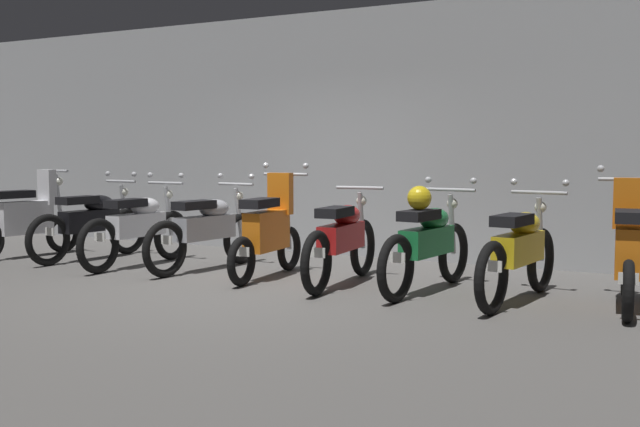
# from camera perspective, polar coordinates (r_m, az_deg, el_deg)

# --- Properties ---
(ground_plane) EXTENTS (80.00, 80.00, 0.00)m
(ground_plane) POSITION_cam_1_polar(r_m,az_deg,el_deg) (8.03, -6.07, -5.47)
(ground_plane) COLOR #565451
(back_wall) EXTENTS (16.00, 0.30, 3.32)m
(back_wall) POSITION_cam_1_polar(r_m,az_deg,el_deg) (10.32, 2.38, 6.07)
(back_wall) COLOR #9EA0A3
(back_wall) RESTS_ON ground
(motorbike_slot_0) EXTENTS (0.56, 1.67, 1.18)m
(motorbike_slot_0) POSITION_cam_1_polar(r_m,az_deg,el_deg) (10.82, -21.37, -0.33)
(motorbike_slot_0) COLOR black
(motorbike_slot_0) RESTS_ON ground
(motorbike_slot_1) EXTENTS (0.59, 1.95, 1.15)m
(motorbike_slot_1) POSITION_cam_1_polar(r_m,az_deg,el_deg) (10.29, -17.02, -0.64)
(motorbike_slot_1) COLOR black
(motorbike_slot_1) RESTS_ON ground
(motorbike_slot_2) EXTENTS (0.59, 1.95, 1.15)m
(motorbike_slot_2) POSITION_cam_1_polar(r_m,az_deg,el_deg) (9.54, -13.67, -0.97)
(motorbike_slot_2) COLOR black
(motorbike_slot_2) RESTS_ON ground
(motorbike_slot_3) EXTENTS (0.58, 1.94, 1.15)m
(motorbike_slot_3) POSITION_cam_1_polar(r_m,az_deg,el_deg) (9.06, -8.61, -1.19)
(motorbike_slot_3) COLOR black
(motorbike_slot_3) RESTS_ON ground
(motorbike_slot_4) EXTENTS (0.59, 1.68, 1.29)m
(motorbike_slot_4) POSITION_cam_1_polar(r_m,az_deg,el_deg) (8.44, -3.95, -1.34)
(motorbike_slot_4) COLOR black
(motorbike_slot_4) RESTS_ON ground
(motorbike_slot_5) EXTENTS (0.56, 1.95, 1.03)m
(motorbike_slot_5) POSITION_cam_1_polar(r_m,az_deg,el_deg) (7.97, 1.71, -1.96)
(motorbike_slot_5) COLOR black
(motorbike_slot_5) RESTS_ON ground
(motorbike_slot_6) EXTENTS (0.59, 1.95, 1.15)m
(motorbike_slot_6) POSITION_cam_1_polar(r_m,az_deg,el_deg) (7.63, 8.19, -2.02)
(motorbike_slot_6) COLOR black
(motorbike_slot_6) RESTS_ON ground
(motorbike_slot_7) EXTENTS (0.59, 1.95, 1.15)m
(motorbike_slot_7) POSITION_cam_1_polar(r_m,az_deg,el_deg) (7.29, 14.96, -2.73)
(motorbike_slot_7) COLOR black
(motorbike_slot_7) RESTS_ON ground
(motorbike_slot_8) EXTENTS (0.59, 1.68, 1.29)m
(motorbike_slot_8) POSITION_cam_1_polar(r_m,az_deg,el_deg) (7.31, 22.41, -2.62)
(motorbike_slot_8) COLOR black
(motorbike_slot_8) RESTS_ON ground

